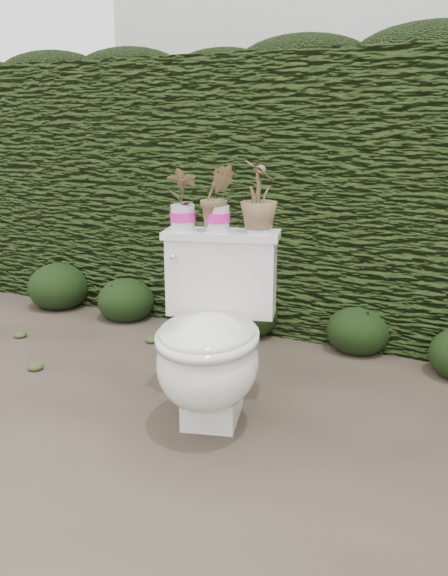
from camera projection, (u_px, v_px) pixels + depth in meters
The scene contains 10 objects.
ground at pixel (191, 417), 2.63m from camera, with size 60.00×60.00×0.00m, color brown.
hedge at pixel (316, 193), 3.80m from camera, with size 8.00×1.00×1.60m, color #2C4115.
toilet at pixel (212, 342), 2.51m from camera, with size 0.63×0.78×0.78m.
potted_plant_left at pixel (183, 201), 2.62m from camera, with size 0.13×0.09×0.25m, color #307424.
potted_plant_center at pixel (217, 200), 2.59m from camera, with size 0.15×0.12×0.27m, color #307424.
potted_plant_right at pixel (259, 198), 2.56m from camera, with size 0.16×0.16×0.29m, color #307424.
liriope_clump_1 at pixel (59, 283), 4.17m from camera, with size 0.41×0.41×0.33m, color black.
liriope_clump_2 at pixel (126, 296), 3.92m from camera, with size 0.36×0.36×0.29m, color black.
liriope_clump_3 at pixel (244, 306), 3.63m from camera, with size 0.42×0.42×0.33m, color black.
liriope_clump_4 at pixel (359, 326), 3.37m from camera, with size 0.35×0.35×0.28m, color black.
Camera 1 is at (1.19, -2.08, 1.23)m, focal length 38.00 mm.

